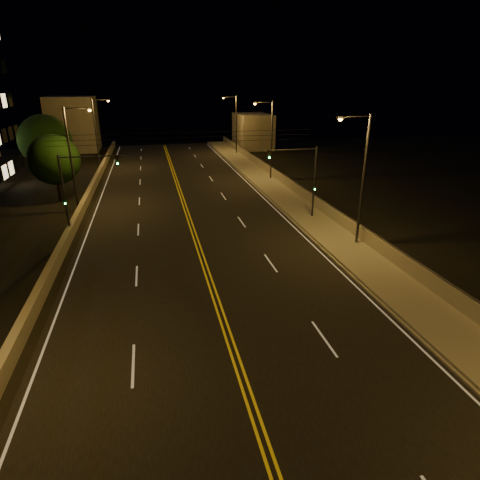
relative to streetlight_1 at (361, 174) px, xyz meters
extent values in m
cube|color=black|center=(-11.53, -1.18, -5.53)|extent=(18.00, 120.00, 0.02)
cube|color=gray|center=(-0.73, -1.18, -5.39)|extent=(3.60, 120.00, 0.30)
cube|color=gray|center=(-2.60, -1.18, -5.47)|extent=(0.14, 120.00, 0.15)
cube|color=gray|center=(0.92, -1.18, -4.74)|extent=(0.30, 120.00, 1.00)
cube|color=gray|center=(-21.29, -1.18, -5.09)|extent=(0.45, 120.00, 0.91)
cube|color=gray|center=(4.97, 50.49, -2.41)|extent=(6.00, 10.00, 6.26)
cube|color=gray|center=(-27.53, 53.79, -0.81)|extent=(8.00, 8.00, 9.47)
cylinder|color=black|center=(0.92, -1.18, -4.21)|extent=(0.06, 120.00, 0.06)
cube|color=silver|center=(-20.13, -1.18, -5.52)|extent=(0.12, 116.00, 0.00)
cube|color=silver|center=(-2.93, -1.18, -5.52)|extent=(0.12, 116.00, 0.00)
cube|color=gold|center=(-11.68, -1.18, -5.52)|extent=(0.12, 116.00, 0.00)
cube|color=gold|center=(-11.38, -1.18, -5.52)|extent=(0.12, 116.00, 0.00)
cube|color=silver|center=(-16.03, -10.68, -5.52)|extent=(0.12, 3.00, 0.00)
cube|color=silver|center=(-16.03, -1.68, -5.52)|extent=(0.12, 3.00, 0.00)
cube|color=silver|center=(-16.03, 7.32, -5.52)|extent=(0.12, 3.00, 0.00)
cube|color=silver|center=(-16.03, 16.32, -5.52)|extent=(0.12, 3.00, 0.00)
cube|color=silver|center=(-16.03, 25.32, -5.52)|extent=(0.12, 3.00, 0.00)
cube|color=silver|center=(-16.03, 34.32, -5.52)|extent=(0.12, 3.00, 0.00)
cube|color=silver|center=(-16.03, 43.32, -5.52)|extent=(0.12, 3.00, 0.00)
cube|color=silver|center=(-16.03, 52.32, -5.52)|extent=(0.12, 3.00, 0.00)
cube|color=silver|center=(-7.03, -10.68, -5.52)|extent=(0.12, 3.00, 0.00)
cube|color=silver|center=(-7.03, -1.68, -5.52)|extent=(0.12, 3.00, 0.00)
cube|color=silver|center=(-7.03, 7.32, -5.52)|extent=(0.12, 3.00, 0.00)
cube|color=silver|center=(-7.03, 16.32, -5.52)|extent=(0.12, 3.00, 0.00)
cube|color=silver|center=(-7.03, 25.32, -5.52)|extent=(0.12, 3.00, 0.00)
cube|color=silver|center=(-7.03, 34.32, -5.52)|extent=(0.12, 3.00, 0.00)
cube|color=silver|center=(-7.03, 43.32, -5.52)|extent=(0.12, 3.00, 0.00)
cube|color=silver|center=(-7.03, 52.32, -5.52)|extent=(0.12, 3.00, 0.00)
cylinder|color=#2D2D33|center=(0.27, 0.00, -0.72)|extent=(0.20, 0.20, 9.66)
cylinder|color=#2D2D33|center=(-0.83, 0.00, 3.96)|extent=(2.20, 0.12, 0.12)
cube|color=#2D2D33|center=(-1.93, 0.00, 3.89)|extent=(0.50, 0.25, 0.14)
sphere|color=#FF9E2D|center=(-1.93, 0.00, 3.79)|extent=(0.28, 0.28, 0.28)
cylinder|color=#2D2D33|center=(0.27, 22.69, -0.72)|extent=(0.20, 0.20, 9.66)
cylinder|color=#2D2D33|center=(-0.83, 22.69, 3.96)|extent=(2.20, 0.12, 0.12)
cube|color=#2D2D33|center=(-1.93, 22.69, 3.89)|extent=(0.50, 0.25, 0.14)
sphere|color=#FF9E2D|center=(-1.93, 22.69, 3.79)|extent=(0.28, 0.28, 0.28)
cylinder|color=#2D2D33|center=(0.27, 43.42, -0.72)|extent=(0.20, 0.20, 9.66)
cylinder|color=#2D2D33|center=(-0.83, 43.42, 3.96)|extent=(2.20, 0.12, 0.12)
cube|color=#2D2D33|center=(-1.93, 43.42, 3.89)|extent=(0.50, 0.25, 0.14)
sphere|color=#FF9E2D|center=(-1.93, 43.42, 3.79)|extent=(0.28, 0.28, 0.28)
cylinder|color=#2D2D33|center=(-21.73, 14.01, -0.72)|extent=(0.20, 0.20, 9.66)
cylinder|color=#2D2D33|center=(-20.63, 14.01, 3.96)|extent=(2.20, 0.12, 0.12)
cube|color=#2D2D33|center=(-19.53, 14.01, 3.89)|extent=(0.50, 0.25, 0.14)
sphere|color=#FF9E2D|center=(-19.53, 14.01, 3.79)|extent=(0.28, 0.28, 0.28)
cylinder|color=#2D2D33|center=(-21.73, 35.08, -0.72)|extent=(0.20, 0.20, 9.66)
cylinder|color=#2D2D33|center=(-20.63, 35.08, 3.96)|extent=(2.20, 0.12, 0.12)
cube|color=#2D2D33|center=(-19.53, 35.08, 3.89)|extent=(0.50, 0.25, 0.14)
sphere|color=#FF9E2D|center=(-19.53, 35.08, 3.79)|extent=(0.28, 0.28, 0.28)
cylinder|color=#2D2D33|center=(-0.53, 6.86, -2.27)|extent=(0.18, 0.18, 6.54)
cylinder|color=#2D2D33|center=(-3.03, 6.86, 0.80)|extent=(5.00, 0.10, 0.10)
cube|color=black|center=(-4.78, 6.86, 0.45)|extent=(0.28, 0.18, 0.80)
sphere|color=#19FF4C|center=(-4.78, 6.75, 0.20)|extent=(0.14, 0.14, 0.14)
cube|color=black|center=(-0.53, 6.71, -2.54)|extent=(0.22, 0.14, 0.55)
cylinder|color=#2D2D33|center=(-21.33, 6.86, -2.27)|extent=(0.18, 0.18, 6.54)
cylinder|color=#2D2D33|center=(-18.83, 6.86, 0.80)|extent=(5.00, 0.10, 0.10)
cube|color=black|center=(-17.08, 6.86, 0.45)|extent=(0.28, 0.18, 0.80)
sphere|color=#19FF4C|center=(-17.08, 6.75, 0.20)|extent=(0.14, 0.14, 0.14)
cube|color=black|center=(-21.33, 6.71, -2.54)|extent=(0.22, 0.14, 0.55)
cylinder|color=black|center=(-11.53, 8.32, 1.46)|extent=(22.00, 0.03, 0.03)
cylinder|color=black|center=(-11.53, 8.32, 1.86)|extent=(22.00, 0.03, 0.03)
cylinder|color=black|center=(-11.53, 8.32, 2.26)|extent=(22.00, 0.03, 0.03)
cylinder|color=black|center=(-24.09, 18.20, -4.34)|extent=(0.36, 0.36, 2.41)
sphere|color=black|center=(-24.09, 18.20, -1.20)|extent=(5.08, 5.08, 5.08)
cylinder|color=black|center=(-26.57, 26.80, -4.10)|extent=(0.36, 0.36, 2.89)
sphere|color=black|center=(-26.57, 26.80, -0.33)|extent=(6.09, 6.09, 6.09)
camera|label=1|loc=(-14.60, -25.76, 6.00)|focal=30.00mm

